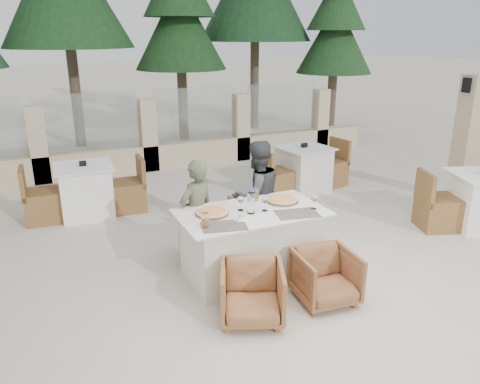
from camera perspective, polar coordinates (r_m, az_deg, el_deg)
name	(u,v)px	position (r m, az deg, el deg)	size (l,w,h in m)	color
ground	(258,278)	(5.34, 2.26, -10.42)	(80.00, 80.00, 0.00)	beige
sand_patch	(88,106)	(18.45, -18.07, 9.89)	(30.00, 16.00, 0.01)	beige
perimeter_wall_far	(148,130)	(9.37, -11.16, 7.41)	(10.00, 0.34, 1.60)	beige
lantern_pillar	(466,139)	(8.31, 25.86, 5.83)	(0.34, 0.34, 2.00)	tan
pine_mid_left	(65,1)	(11.71, -20.52, 20.94)	(2.86, 2.86, 6.50)	#1B411D
pine_centre	(180,37)	(11.90, -7.30, 18.24)	(2.20, 2.20, 5.00)	#1B3F1B
pine_mid_right	(255,1)	(13.35, 1.87, 22.30)	(2.99, 2.99, 6.80)	#193E1F
pine_far_right	(335,47)	(13.10, 11.47, 16.98)	(1.98, 1.98, 4.50)	#1E431F
dining_table	(251,244)	(5.23, 1.38, -6.32)	(1.60, 0.90, 0.77)	silver
placemat_near_left	(224,226)	(4.70, -1.96, -4.17)	(0.45, 0.30, 0.00)	#5E5950
placemat_near_right	(297,214)	(5.05, 6.97, -2.63)	(0.45, 0.30, 0.00)	#5F5A51
pizza_left	(212,212)	(4.99, -3.41, -2.51)	(0.36, 0.36, 0.05)	#D0591C
pizza_right	(282,200)	(5.38, 5.17, -0.95)	(0.36, 0.36, 0.05)	orange
water_bottle	(251,201)	(4.98, 1.37, -1.11)	(0.08, 0.08, 0.28)	#C1E5FE
wine_glass_centre	(241,203)	(5.07, 0.08, -1.29)	(0.08, 0.08, 0.18)	white
wine_glass_near	(265,203)	(5.07, 3.04, -1.33)	(0.08, 0.08, 0.18)	silver
wine_glass_corner	(314,201)	(5.18, 8.99, -1.10)	(0.08, 0.08, 0.18)	silver
beer_glass_left	(205,220)	(4.65, -4.27, -3.45)	(0.08, 0.08, 0.15)	orange
beer_glass_right	(255,194)	(5.38, 1.86, -0.28)	(0.08, 0.08, 0.15)	orange
olive_dish	(241,217)	(4.85, 0.07, -3.12)	(0.11, 0.11, 0.04)	white
armchair_far_left	(207,237)	(5.67, -4.00, -5.49)	(0.59, 0.60, 0.55)	brown
armchair_far_right	(263,221)	(6.02, 2.81, -3.50)	(0.68, 0.70, 0.64)	olive
armchair_near_left	(252,293)	(4.52, 1.47, -12.19)	(0.59, 0.61, 0.55)	#9A6238
armchair_near_right	(326,277)	(4.88, 10.40, -10.13)	(0.58, 0.59, 0.54)	brown
diner_left	(197,215)	(5.34, -5.28, -2.76)	(0.47, 0.31, 1.29)	#52573F
diner_right	(257,196)	(5.78, 2.07, -0.47)	(0.68, 0.53, 1.39)	#3E4244
bg_table_a	(86,191)	(7.29, -18.28, 0.14)	(1.64, 0.82, 0.77)	white
bg_table_b	(303,169)	(8.10, 7.72, 2.77)	(1.64, 0.82, 0.77)	silver
bg_table_c	(480,201)	(7.33, 27.26, -0.96)	(1.64, 0.82, 0.77)	white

